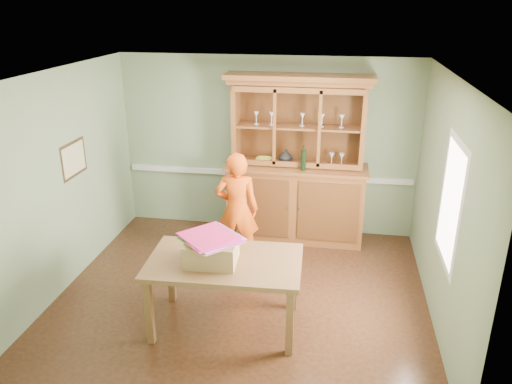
% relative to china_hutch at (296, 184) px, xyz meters
% --- Properties ---
extents(floor, '(4.50, 4.50, 0.00)m').
position_rel_china_hutch_xyz_m(floor, '(-0.48, -1.72, -0.86)').
color(floor, '#4A2A18').
rests_on(floor, ground).
extents(ceiling, '(4.50, 4.50, 0.00)m').
position_rel_china_hutch_xyz_m(ceiling, '(-0.48, -1.72, 1.84)').
color(ceiling, white).
rests_on(ceiling, wall_back).
extents(wall_back, '(4.50, 0.00, 4.50)m').
position_rel_china_hutch_xyz_m(wall_back, '(-0.48, 0.28, 0.49)').
color(wall_back, gray).
rests_on(wall_back, floor).
extents(wall_left, '(0.00, 4.00, 4.00)m').
position_rel_china_hutch_xyz_m(wall_left, '(-2.73, -1.72, 0.49)').
color(wall_left, gray).
rests_on(wall_left, floor).
extents(wall_right, '(0.00, 4.00, 4.00)m').
position_rel_china_hutch_xyz_m(wall_right, '(1.77, -1.72, 0.49)').
color(wall_right, gray).
rests_on(wall_right, floor).
extents(wall_front, '(4.50, 0.00, 4.50)m').
position_rel_china_hutch_xyz_m(wall_front, '(-0.48, -3.72, 0.49)').
color(wall_front, gray).
rests_on(wall_front, floor).
extents(chair_rail, '(4.41, 0.05, 0.08)m').
position_rel_china_hutch_xyz_m(chair_rail, '(-0.48, 0.26, 0.04)').
color(chair_rail, silver).
rests_on(chair_rail, wall_back).
extents(framed_map, '(0.03, 0.60, 0.46)m').
position_rel_china_hutch_xyz_m(framed_map, '(-2.71, -1.42, 0.69)').
color(framed_map, '#362615').
rests_on(framed_map, wall_left).
extents(window_panel, '(0.03, 0.96, 1.36)m').
position_rel_china_hutch_xyz_m(window_panel, '(1.75, -2.02, 0.64)').
color(window_panel, silver).
rests_on(window_panel, wall_right).
extents(china_hutch, '(2.10, 0.69, 2.47)m').
position_rel_china_hutch_xyz_m(china_hutch, '(0.00, 0.00, 0.00)').
color(china_hutch, brown).
rests_on(china_hutch, floor).
extents(dining_table, '(1.69, 1.06, 0.83)m').
position_rel_china_hutch_xyz_m(dining_table, '(-0.54, -2.39, -0.13)').
color(dining_table, brown).
rests_on(dining_table, floor).
extents(cardboard_box, '(0.56, 0.45, 0.25)m').
position_rel_china_hutch_xyz_m(cardboard_box, '(-0.67, -2.45, 0.09)').
color(cardboard_box, '#9F7952').
rests_on(cardboard_box, dining_table).
extents(kite_stack, '(0.72, 0.72, 0.06)m').
position_rel_china_hutch_xyz_m(kite_stack, '(-0.67, -2.45, 0.25)').
color(kite_stack, pink).
rests_on(kite_stack, cardboard_box).
extents(person, '(0.63, 0.45, 1.60)m').
position_rel_china_hutch_xyz_m(person, '(-0.70, -0.96, -0.06)').
color(person, '#E84E0E').
rests_on(person, floor).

